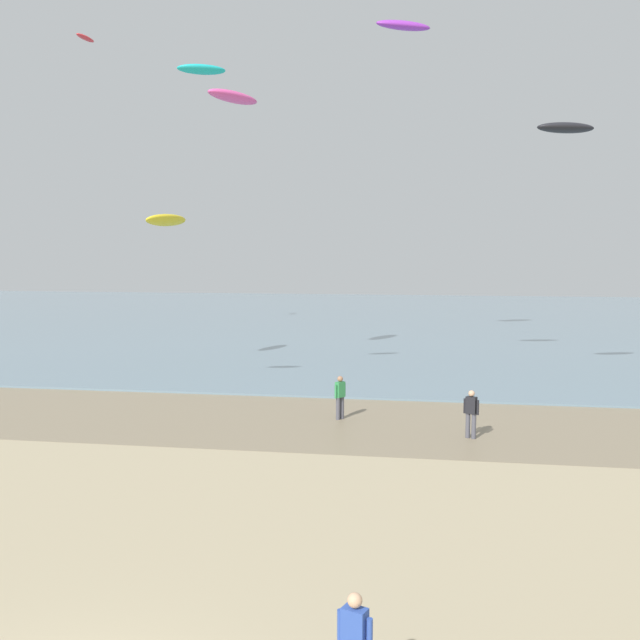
{
  "coord_description": "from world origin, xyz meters",
  "views": [
    {
      "loc": [
        5.16,
        -8.3,
        6.63
      ],
      "look_at": [
        2.27,
        9.96,
        4.75
      ],
      "focal_mm": 39.54,
      "sensor_mm": 36.0,
      "label": 1
    }
  ],
  "objects_px": {
    "person_right_flank": "(471,413)",
    "kite_aloft_1": "(403,26)",
    "kite_aloft_5": "(201,69)",
    "person_far_down_beach": "(340,396)",
    "kite_aloft_2": "(166,220)",
    "kite_aloft_6": "(233,97)",
    "kite_aloft_0": "(85,38)",
    "kite_aloft_7": "(566,128)"
  },
  "relations": [
    {
      "from": "person_right_flank",
      "to": "person_far_down_beach",
      "type": "xyz_separation_m",
      "value": [
        -4.89,
        2.04,
        0.0
      ]
    },
    {
      "from": "kite_aloft_6",
      "to": "person_right_flank",
      "type": "bearing_deg",
      "value": 72.41
    },
    {
      "from": "person_right_flank",
      "to": "kite_aloft_1",
      "type": "xyz_separation_m",
      "value": [
        -3.35,
        19.67,
        19.15
      ]
    },
    {
      "from": "kite_aloft_6",
      "to": "kite_aloft_7",
      "type": "xyz_separation_m",
      "value": [
        16.05,
        -3.14,
        -2.5
      ]
    },
    {
      "from": "person_far_down_beach",
      "to": "kite_aloft_5",
      "type": "relative_size",
      "value": 0.86
    },
    {
      "from": "kite_aloft_2",
      "to": "kite_aloft_6",
      "type": "distance_m",
      "value": 7.37
    },
    {
      "from": "person_far_down_beach",
      "to": "kite_aloft_2",
      "type": "xyz_separation_m",
      "value": [
        -10.69,
        9.65,
        7.24
      ]
    },
    {
      "from": "person_far_down_beach",
      "to": "kite_aloft_2",
      "type": "relative_size",
      "value": 0.55
    },
    {
      "from": "kite_aloft_6",
      "to": "kite_aloft_7",
      "type": "distance_m",
      "value": 16.55
    },
    {
      "from": "kite_aloft_2",
      "to": "kite_aloft_6",
      "type": "height_order",
      "value": "kite_aloft_6"
    },
    {
      "from": "kite_aloft_1",
      "to": "kite_aloft_2",
      "type": "distance_m",
      "value": 18.84
    },
    {
      "from": "person_right_flank",
      "to": "kite_aloft_2",
      "type": "bearing_deg",
      "value": 143.12
    },
    {
      "from": "person_right_flank",
      "to": "kite_aloft_6",
      "type": "distance_m",
      "value": 21.31
    },
    {
      "from": "kite_aloft_7",
      "to": "kite_aloft_2",
      "type": "bearing_deg",
      "value": 151.74
    },
    {
      "from": "person_far_down_beach",
      "to": "kite_aloft_0",
      "type": "relative_size",
      "value": 0.9
    },
    {
      "from": "person_far_down_beach",
      "to": "kite_aloft_7",
      "type": "height_order",
      "value": "kite_aloft_7"
    },
    {
      "from": "person_right_flank",
      "to": "person_far_down_beach",
      "type": "distance_m",
      "value": 5.3
    },
    {
      "from": "person_far_down_beach",
      "to": "kite_aloft_1",
      "type": "distance_m",
      "value": 26.07
    },
    {
      "from": "kite_aloft_0",
      "to": "kite_aloft_5",
      "type": "xyz_separation_m",
      "value": [
        14.21,
        -18.11,
        -7.05
      ]
    },
    {
      "from": "kite_aloft_5",
      "to": "kite_aloft_6",
      "type": "height_order",
      "value": "kite_aloft_6"
    },
    {
      "from": "person_right_flank",
      "to": "kite_aloft_6",
      "type": "xyz_separation_m",
      "value": [
        -11.74,
        11.54,
        13.53
      ]
    },
    {
      "from": "kite_aloft_6",
      "to": "kite_aloft_2",
      "type": "bearing_deg",
      "value": -65.25
    },
    {
      "from": "kite_aloft_6",
      "to": "person_far_down_beach",
      "type": "bearing_deg",
      "value": 62.7
    },
    {
      "from": "person_right_flank",
      "to": "person_far_down_beach",
      "type": "relative_size",
      "value": 1.0
    },
    {
      "from": "kite_aloft_0",
      "to": "kite_aloft_7",
      "type": "bearing_deg",
      "value": 70.86
    },
    {
      "from": "person_right_flank",
      "to": "kite_aloft_7",
      "type": "height_order",
      "value": "kite_aloft_7"
    },
    {
      "from": "person_right_flank",
      "to": "kite_aloft_5",
      "type": "xyz_separation_m",
      "value": [
        -10.92,
        3.96,
        13.04
      ]
    },
    {
      "from": "person_far_down_beach",
      "to": "kite_aloft_7",
      "type": "distance_m",
      "value": 15.71
    },
    {
      "from": "kite_aloft_0",
      "to": "kite_aloft_6",
      "type": "bearing_deg",
      "value": 57.58
    },
    {
      "from": "kite_aloft_2",
      "to": "kite_aloft_7",
      "type": "bearing_deg",
      "value": -81.33
    },
    {
      "from": "person_right_flank",
      "to": "kite_aloft_5",
      "type": "height_order",
      "value": "kite_aloft_5"
    },
    {
      "from": "person_right_flank",
      "to": "kite_aloft_2",
      "type": "height_order",
      "value": "kite_aloft_2"
    },
    {
      "from": "kite_aloft_1",
      "to": "kite_aloft_5",
      "type": "height_order",
      "value": "kite_aloft_1"
    },
    {
      "from": "kite_aloft_0",
      "to": "kite_aloft_7",
      "type": "height_order",
      "value": "kite_aloft_0"
    },
    {
      "from": "person_right_flank",
      "to": "kite_aloft_0",
      "type": "distance_m",
      "value": 39.02
    },
    {
      "from": "kite_aloft_0",
      "to": "kite_aloft_2",
      "type": "relative_size",
      "value": 0.61
    },
    {
      "from": "person_far_down_beach",
      "to": "kite_aloft_6",
      "type": "relative_size",
      "value": 0.48
    },
    {
      "from": "kite_aloft_2",
      "to": "person_right_flank",
      "type": "bearing_deg",
      "value": -108.84
    },
    {
      "from": "kite_aloft_5",
      "to": "kite_aloft_6",
      "type": "xyz_separation_m",
      "value": [
        -0.82,
        7.58,
        0.49
      ]
    },
    {
      "from": "person_far_down_beach",
      "to": "kite_aloft_2",
      "type": "distance_m",
      "value": 16.11
    },
    {
      "from": "person_far_down_beach",
      "to": "kite_aloft_5",
      "type": "height_order",
      "value": "kite_aloft_5"
    },
    {
      "from": "kite_aloft_5",
      "to": "kite_aloft_7",
      "type": "xyz_separation_m",
      "value": [
        15.24,
        4.44,
        -2.01
      ]
    }
  ]
}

